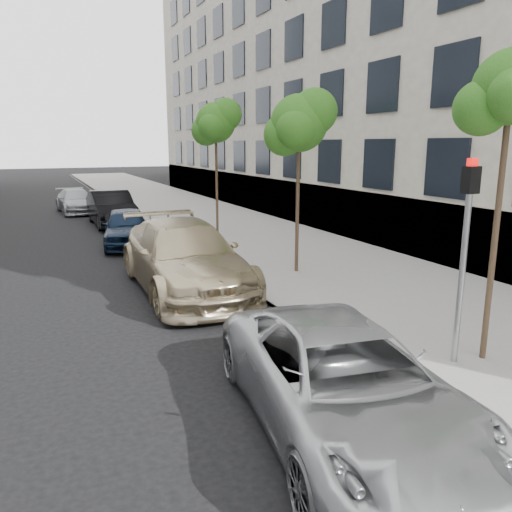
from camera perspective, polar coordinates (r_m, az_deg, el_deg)
ground at (r=6.56m, az=14.87°, el=-21.98°), size 160.00×160.00×0.00m
sidewalk at (r=29.38m, az=-8.83°, el=5.50°), size 6.40×72.00×0.14m
curb at (r=28.71m, az=-14.86°, el=5.05°), size 0.15×72.00×0.14m
tree_near at (r=8.84m, az=27.24°, el=16.69°), size 1.53×1.33×5.14m
tree_mid at (r=13.87m, az=5.03°, el=14.90°), size 1.84×1.64×5.00m
tree_far at (r=19.80m, az=-4.56°, el=14.96°), size 1.83×1.63×5.25m
signal_pole at (r=8.55m, az=22.81°, el=1.77°), size 0.25×0.19×3.33m
minivan at (r=6.72m, az=9.93°, el=-13.95°), size 3.05×5.29×1.39m
suv at (r=12.81m, az=-8.16°, el=-0.10°), size 2.57×6.09×1.75m
sedan_blue at (r=18.93m, az=-14.56°, el=3.21°), size 2.28×4.29×1.39m
sedan_black at (r=23.89m, az=-16.19°, el=5.25°), size 1.75×4.83×1.58m
sedan_rear at (r=29.07m, az=-19.88°, el=5.93°), size 2.07×4.46×1.26m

